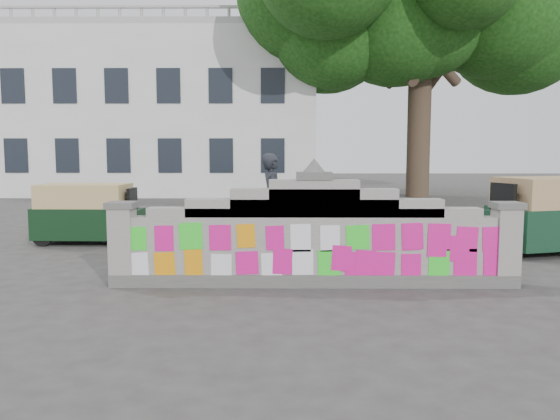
{
  "coord_description": "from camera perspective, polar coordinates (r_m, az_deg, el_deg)",
  "views": [
    {
      "loc": [
        -0.46,
        -8.5,
        2.08
      ],
      "look_at": [
        -0.54,
        1.0,
        1.1
      ],
      "focal_mm": 35.0,
      "sensor_mm": 36.0,
      "label": 1
    }
  ],
  "objects": [
    {
      "name": "rickshaw_left",
      "position": [
        13.47,
        -19.43,
        -0.25
      ],
      "size": [
        2.51,
        1.2,
        1.38
      ],
      "rotation": [
        0.0,
        0.0,
        -0.02
      ],
      "color": "black",
      "rests_on": "ground"
    },
    {
      "name": "shade_tree",
      "position": [
        28.12,
        14.61,
        19.83
      ],
      "size": [
        12.0,
        10.0,
        12.0
      ],
      "color": "#38281E",
      "rests_on": "ground"
    },
    {
      "name": "cyclist_bike",
      "position": [
        10.82,
        -0.79,
        -2.27
      ],
      "size": [
        2.16,
        1.05,
        1.09
      ],
      "primitive_type": "imported",
      "rotation": [
        0.0,
        0.0,
        1.73
      ],
      "color": "black",
      "rests_on": "ground"
    },
    {
      "name": "cyclist_rider",
      "position": [
        10.78,
        -0.79,
        -0.27
      ],
      "size": [
        0.54,
        0.74,
        1.85
      ],
      "primitive_type": "imported",
      "rotation": [
        0.0,
        0.0,
        1.73
      ],
      "color": "#202228",
      "rests_on": "ground"
    },
    {
      "name": "ground",
      "position": [
        8.76,
        3.51,
        -7.86
      ],
      "size": [
        100.0,
        100.0,
        0.0
      ],
      "primitive_type": "plane",
      "color": "#383533",
      "rests_on": "ground"
    },
    {
      "name": "pedestrian",
      "position": [
        12.17,
        3.01,
        -0.44
      ],
      "size": [
        0.69,
        0.81,
        1.48
      ],
      "primitive_type": "imported",
      "rotation": [
        0.0,
        0.0,
        -1.37
      ],
      "color": "#268D32",
      "rests_on": "ground"
    },
    {
      "name": "building",
      "position": [
        31.23,
        -11.78,
        9.32
      ],
      "size": [
        16.0,
        10.0,
        8.9
      ],
      "color": "silver",
      "rests_on": "ground"
    },
    {
      "name": "parapet_wall",
      "position": [
        8.61,
        3.54,
        -3.01
      ],
      "size": [
        6.48,
        0.44,
        2.01
      ],
      "color": "#4C4C49",
      "rests_on": "ground"
    },
    {
      "name": "rickshaw_right",
      "position": [
        12.75,
        26.48,
        -0.37
      ],
      "size": [
        2.96,
        1.98,
        1.59
      ],
      "rotation": [
        0.0,
        0.0,
        3.43
      ],
      "color": "#11331F",
      "rests_on": "ground"
    }
  ]
}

